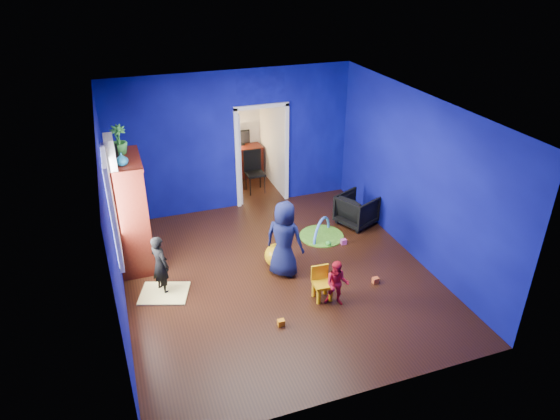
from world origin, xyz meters
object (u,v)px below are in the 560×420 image
object	(u,v)px
hopper_ball	(277,255)
toddler_red	(337,284)
child_black	(160,265)
tv_armoire	(130,213)
kid_chair	(322,285)
study_desk	(244,161)
child_navy	(284,239)
crt_tv	(132,210)
play_mat	(321,236)
armchair	(357,210)
folding_chair	(255,173)
vase	(122,159)

from	to	relation	value
hopper_ball	toddler_red	bearing A→B (deg)	-68.06
child_black	tv_armoire	bearing A→B (deg)	-11.53
tv_armoire	kid_chair	distance (m)	3.45
child_black	study_desk	bearing A→B (deg)	-60.54
toddler_red	child_navy	bearing A→B (deg)	142.26
crt_tv	play_mat	world-z (taller)	crt_tv
armchair	hopper_ball	size ratio (longest dim) A/B	1.65
kid_chair	armchair	bearing A→B (deg)	54.71
kid_chair	folding_chair	xyz separation A→B (m)	(0.15, 4.14, 0.21)
folding_chair	vase	bearing A→B (deg)	-139.89
study_desk	folding_chair	bearing A→B (deg)	-90.00
vase	folding_chair	xyz separation A→B (m)	(2.82, 2.38, -1.60)
child_black	kid_chair	xyz separation A→B (m)	(2.35, -1.04, -0.26)
child_navy	hopper_ball	size ratio (longest dim) A/B	3.19
crt_tv	study_desk	distance (m)	4.17
toddler_red	vase	size ratio (longest dim) A/B	3.77
study_desk	child_navy	bearing A→B (deg)	-96.45
child_navy	vase	size ratio (longest dim) A/B	6.62
child_navy	play_mat	distance (m)	1.57
child_navy	kid_chair	bearing A→B (deg)	152.85
child_navy	vase	bearing A→B (deg)	20.97
play_mat	folding_chair	distance (m)	2.48
crt_tv	hopper_ball	bearing A→B (deg)	-22.87
toddler_red	crt_tv	xyz separation A→B (m)	(-2.78, 2.26, 0.64)
toddler_red	folding_chair	xyz separation A→B (m)	(0.00, 4.34, 0.08)
study_desk	folding_chair	xyz separation A→B (m)	(0.00, -0.96, 0.09)
child_black	toddler_red	size ratio (longest dim) A/B	1.32
toddler_red	kid_chair	world-z (taller)	toddler_red
child_black	toddler_red	xyz separation A→B (m)	(2.50, -1.24, -0.12)
tv_armoire	crt_tv	world-z (taller)	tv_armoire
tv_armoire	vase	bearing A→B (deg)	-90.00
kid_chair	study_desk	world-z (taller)	study_desk
vase	tv_armoire	bearing A→B (deg)	90.00
tv_armoire	child_navy	bearing A→B (deg)	-27.13
study_desk	folding_chair	world-z (taller)	folding_chair
vase	study_desk	distance (m)	4.68
child_navy	play_mat	size ratio (longest dim) A/B	1.58
armchair	study_desk	world-z (taller)	study_desk
toddler_red	crt_tv	bearing A→B (deg)	168.88
child_navy	toddler_red	size ratio (longest dim) A/B	1.75
armchair	kid_chair	bearing A→B (deg)	116.93
child_black	play_mat	bearing A→B (deg)	-105.63
vase	crt_tv	bearing A→B (deg)	82.41
kid_chair	play_mat	distance (m)	1.95
child_navy	crt_tv	distance (m)	2.62
child_navy	vase	xyz separation A→B (m)	(-2.34, 0.90, 1.39)
play_mat	folding_chair	size ratio (longest dim) A/B	0.92
toddler_red	study_desk	xyz separation A→B (m)	(0.00, 5.30, -0.01)
toddler_red	folding_chair	bearing A→B (deg)	117.99
child_black	folding_chair	xyz separation A→B (m)	(2.50, 3.10, -0.05)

